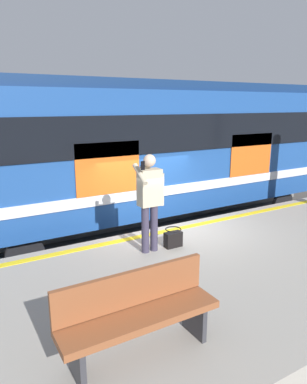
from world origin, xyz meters
The scene contains 9 objects.
ground_plane centered at (0.00, 0.00, 0.00)m, with size 25.05×25.05×0.00m, color #4C4742.
platform centered at (0.00, 2.19, 0.56)m, with size 12.61×4.38×1.12m, color #9E998E.
safety_line centered at (0.00, 0.30, 1.13)m, with size 12.36×0.16×0.01m, color yellow.
track_rail_near centered at (0.00, -1.63, 0.08)m, with size 16.39×0.08×0.16m, color slate.
track_rail_far centered at (0.00, -3.07, 0.08)m, with size 16.39×0.08×0.16m, color slate.
train_carriage centered at (-1.24, -2.34, 2.61)m, with size 12.50×2.85×4.15m.
passenger centered at (1.00, 1.01, 2.18)m, with size 0.57×0.55×1.79m.
handbag centered at (0.52, 1.07, 1.29)m, with size 0.34×0.30×0.36m.
bench centered at (2.45, 3.30, 1.62)m, with size 1.76×0.44×0.90m.
Camera 1 is at (3.97, 6.25, 3.75)m, focal length 32.92 mm.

